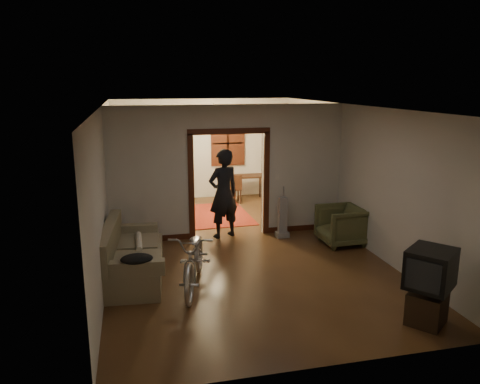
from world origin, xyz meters
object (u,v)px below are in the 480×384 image
object	(u,v)px
sofa	(133,251)
desk	(248,188)
locker	(160,170)
armchair	(341,225)
bicycle	(195,258)
person	(223,194)

from	to	relation	value
sofa	desk	size ratio (longest dim) A/B	2.22
desk	locker	bearing A→B (deg)	175.25
sofa	armchair	bearing A→B (deg)	15.42
sofa	armchair	xyz separation A→B (m)	(4.15, 0.77, -0.08)
sofa	armchair	world-z (taller)	sofa
bicycle	locker	bearing A→B (deg)	106.71
sofa	bicycle	xyz separation A→B (m)	(0.96, -0.62, 0.03)
armchair	sofa	bearing A→B (deg)	-80.87
sofa	locker	bearing A→B (deg)	85.77
desk	person	bearing A→B (deg)	-118.29
locker	desk	xyz separation A→B (m)	(2.43, 0.02, -0.62)
person	desk	bearing A→B (deg)	-132.88
armchair	locker	distance (m)	5.29
person	bicycle	bearing A→B (deg)	48.79
bicycle	desk	distance (m)	5.88
sofa	person	world-z (taller)	person
person	locker	distance (m)	3.22
sofa	desk	world-z (taller)	sofa
armchair	person	xyz separation A→B (m)	(-2.25, 1.01, 0.55)
sofa	bicycle	bearing A→B (deg)	-27.85
bicycle	desk	xyz separation A→B (m)	(2.23, 5.44, -0.16)
person	locker	bearing A→B (deg)	-89.16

